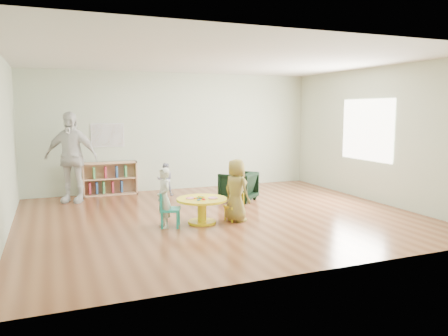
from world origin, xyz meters
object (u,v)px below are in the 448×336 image
Objects in this scene: armchair at (238,186)px; child_right at (236,190)px; adult_caretaker at (71,157)px; bookshelf at (109,179)px; child_left at (164,198)px; activity_table at (202,206)px; kid_chair_left at (168,208)px; kid_chair_right at (235,205)px; toddler at (165,179)px.

child_right is at bearing 22.88° from armchair.
adult_caretaker reaches higher than child_right.
child_left reaches higher than bookshelf.
child_left is (-0.66, -0.02, 0.20)m from activity_table.
adult_caretaker is at bearing -132.35° from kid_chair_left.
kid_chair_right reaches higher than activity_table.
bookshelf is at bearing -15.67° from toddler.
toddler is at bearing -82.81° from armchair.
child_right is at bearing -62.34° from bookshelf.
bookshelf is 3.73m from child_right.
child_right is at bearing 114.79° from toddler.
kid_chair_right is at bearing 22.36° from armchair.
activity_table is 0.72× the size of bookshelf.
toddler is at bearing 21.80° from adult_caretaker.
kid_chair_right is at bearing -22.01° from adult_caretaker.
child_right is at bearing 107.73° from kid_chair_left.
child_right reaches higher than activity_table.
activity_table is 0.79× the size of child_right.
child_left is 0.52× the size of adult_caretaker.
child_left is at bearing -75.01° from kid_chair_left.
child_right reaches higher than kid_chair_right.
bookshelf is at bearing 16.05° from kid_chair_right.
activity_table is 0.87× the size of child_left.
armchair is (0.71, 1.49, 0.05)m from kid_chair_right.
adult_caretaker is (-1.36, 2.71, 0.63)m from kid_chair_left.
activity_table is at bearing 102.27° from toddler.
adult_caretaker is (-1.30, 2.70, 0.45)m from child_left.
toddler is at bearing -10.90° from child_right.
armchair is (2.46, -1.74, -0.05)m from bookshelf.
bookshelf is at bearing 57.00° from adult_caretaker.
armchair is 3.56m from adult_caretaker.
child_left reaches higher than kid_chair_right.
adult_caretaker is at bearing -147.34° from bookshelf.
activity_table is 3.40m from bookshelf.
armchair is at bearing 152.00° from toddler.
toddler reaches higher than activity_table.
bookshelf is 1.31m from toddler.
kid_chair_left is 2.44m from armchair.
toddler is at bearing 159.61° from child_left.
kid_chair_left is at bearing 77.80° from kid_chair_right.
child_left is at bearing 63.52° from child_right.
kid_chair_right is 1.30m from child_left.
child_left is at bearing 77.52° from kid_chair_right.
child_left is 1.26m from child_right.
adult_caretaker is at bearing 31.27° from kid_chair_right.
kid_chair_right is (0.61, -0.03, -0.03)m from activity_table.
adult_caretaker reaches higher than armchair.
child_right is 2.75m from toddler.
bookshelf is 3.01m from armchair.
bookshelf is 1.75× the size of armchair.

